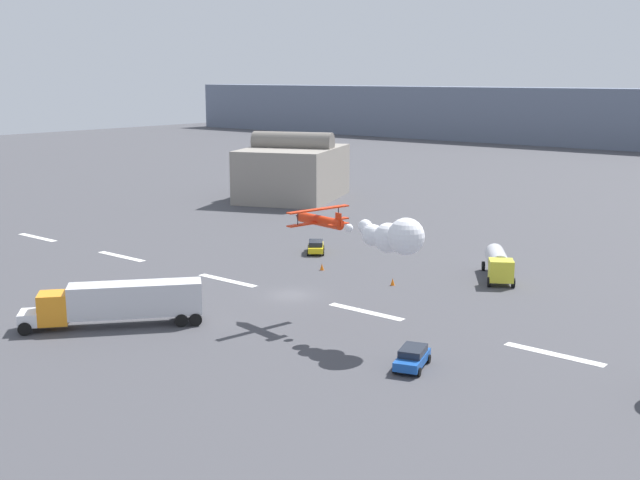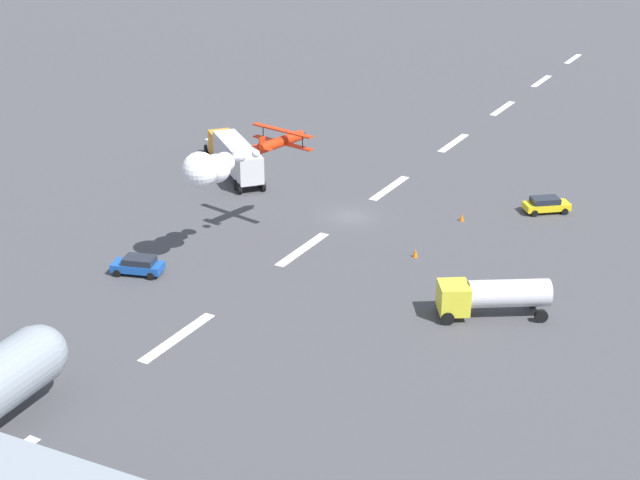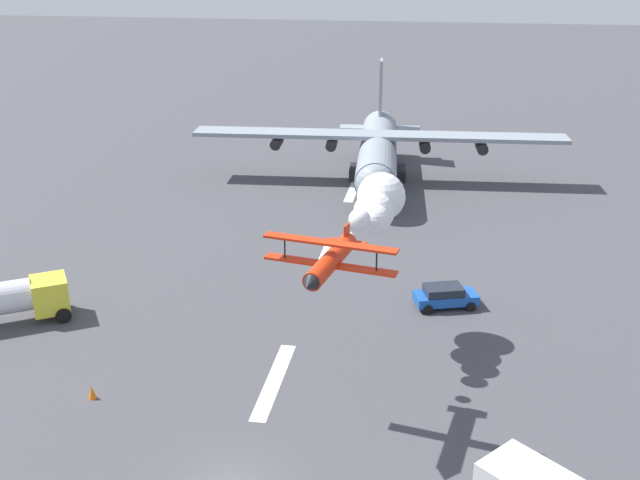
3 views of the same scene
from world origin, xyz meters
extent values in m
cube|color=white|center=(8.93, 0.00, 0.01)|extent=(8.00, 0.90, 0.01)
cube|color=white|center=(26.78, 0.00, 0.01)|extent=(8.00, 0.90, 0.01)
cube|color=white|center=(44.63, 0.00, 0.01)|extent=(8.00, 0.90, 0.01)
cube|color=white|center=(62.48, 0.00, 0.01)|extent=(8.00, 0.90, 0.01)
cylinder|color=gray|center=(48.01, -2.07, 3.10)|extent=(22.33, 5.40, 3.80)
sphere|color=gray|center=(36.99, -2.88, 3.10)|extent=(3.61, 3.61, 3.61)
cube|color=gray|center=(48.01, -2.07, 4.81)|extent=(5.93, 37.67, 0.40)
cylinder|color=black|center=(46.86, 8.19, 3.91)|extent=(2.47, 1.27, 1.10)
cylinder|color=black|center=(47.27, 2.58, 3.91)|extent=(2.47, 1.27, 1.10)
cylinder|color=black|center=(47.96, -6.78, 3.91)|extent=(2.47, 1.27, 1.10)
cylinder|color=black|center=(48.37, -12.40, 3.91)|extent=(2.47, 1.27, 1.10)
cube|color=gray|center=(57.28, -1.39, 8.00)|extent=(2.81, 0.50, 6.00)
cube|color=gray|center=(57.28, -1.39, 3.40)|extent=(2.65, 9.12, 0.24)
cube|color=black|center=(49.19, -4.39, 0.60)|extent=(3.26, 1.23, 1.20)
cube|color=black|center=(48.84, 0.39, 0.60)|extent=(3.26, 1.23, 1.20)
cylinder|color=red|center=(6.47, -3.56, 8.62)|extent=(5.44, 1.87, 0.91)
cube|color=red|center=(6.27, -3.52, 8.47)|extent=(1.83, 6.64, 0.12)
cube|color=red|center=(6.27, -3.52, 9.60)|extent=(1.83, 6.64, 0.12)
cylinder|color=black|center=(5.85, -5.81, 9.03)|extent=(0.08, 0.08, 1.13)
cylinder|color=black|center=(6.69, -1.24, 9.03)|extent=(0.08, 0.08, 1.13)
cube|color=red|center=(8.84, -4.00, 9.07)|extent=(0.71, 0.23, 1.10)
cube|color=red|center=(8.84, -4.00, 8.67)|extent=(0.95, 2.08, 0.08)
cone|color=black|center=(3.49, -3.01, 8.62)|extent=(0.83, 0.89, 0.77)
sphere|color=white|center=(9.93, -3.96, 8.45)|extent=(0.70, 0.70, 0.70)
sphere|color=white|center=(11.86, -4.31, 8.83)|extent=(1.21, 1.21, 1.21)
sphere|color=white|center=(13.12, -5.00, 8.40)|extent=(1.76, 1.76, 1.76)
sphere|color=white|center=(14.52, -4.84, 8.34)|extent=(2.40, 2.40, 2.40)
sphere|color=white|center=(16.36, -5.09, 8.72)|extent=(2.92, 2.92, 2.92)
cube|color=yellow|center=(14.20, 16.08, 1.60)|extent=(3.21, 3.14, 2.20)
cylinder|color=black|center=(15.53, 16.22, 0.50)|extent=(0.81, 1.02, 1.00)
cylinder|color=black|center=(13.51, 14.93, 0.50)|extent=(0.81, 1.02, 1.00)
cube|color=#194CA5|center=(19.88, -9.36, 0.65)|extent=(2.99, 4.53, 0.65)
cube|color=#1E232D|center=(19.81, -9.17, 1.25)|extent=(2.34, 2.89, 0.55)
cylinder|color=black|center=(21.18, -10.48, 0.32)|extent=(0.41, 0.68, 0.64)
cylinder|color=black|center=(20.28, -7.69, 0.32)|extent=(0.41, 0.68, 0.64)
cylinder|color=black|center=(19.47, -11.03, 0.32)|extent=(0.41, 0.68, 0.64)
cylinder|color=black|center=(18.57, -8.24, 0.32)|extent=(0.41, 0.68, 0.64)
cone|color=orange|center=(5.60, 9.26, 0.38)|extent=(0.44, 0.44, 0.75)
camera|label=1|loc=(49.61, -56.58, 21.03)|focal=44.84mm
camera|label=2|loc=(71.71, 36.91, 32.43)|focal=51.08mm
camera|label=3|loc=(-26.50, -8.52, 22.82)|focal=42.27mm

